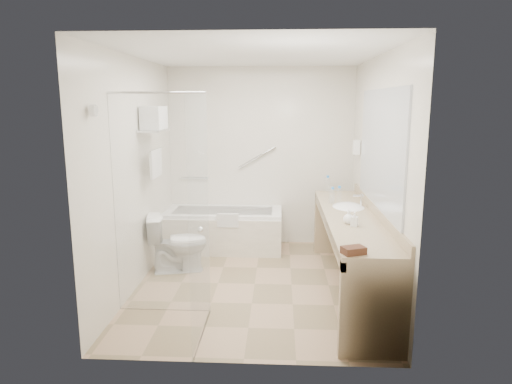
{
  "coord_description": "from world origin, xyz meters",
  "views": [
    {
      "loc": [
        0.27,
        -4.84,
        2.02
      ],
      "look_at": [
        0.0,
        0.3,
        1.0
      ],
      "focal_mm": 32.0,
      "sensor_mm": 36.0,
      "label": 1
    }
  ],
  "objects_px": {
    "bathtub": "(224,230)",
    "vanity_counter": "(350,234)",
    "water_bottle_left": "(328,185)",
    "amenity_basket": "(353,250)",
    "toilet": "(178,243)"
  },
  "relations": [
    {
      "from": "bathtub",
      "to": "vanity_counter",
      "type": "relative_size",
      "value": 0.59
    },
    {
      "from": "vanity_counter",
      "to": "amenity_basket",
      "type": "bearing_deg",
      "value": -97.78
    },
    {
      "from": "toilet",
      "to": "water_bottle_left",
      "type": "height_order",
      "value": "water_bottle_left"
    },
    {
      "from": "amenity_basket",
      "to": "water_bottle_left",
      "type": "relative_size",
      "value": 0.79
    },
    {
      "from": "amenity_basket",
      "to": "bathtub",
      "type": "bearing_deg",
      "value": 117.14
    },
    {
      "from": "bathtub",
      "to": "vanity_counter",
      "type": "bearing_deg",
      "value": -42.35
    },
    {
      "from": "bathtub",
      "to": "vanity_counter",
      "type": "distance_m",
      "value": 2.09
    },
    {
      "from": "vanity_counter",
      "to": "water_bottle_left",
      "type": "height_order",
      "value": "water_bottle_left"
    },
    {
      "from": "bathtub",
      "to": "water_bottle_left",
      "type": "relative_size",
      "value": 7.19
    },
    {
      "from": "water_bottle_left",
      "to": "toilet",
      "type": "bearing_deg",
      "value": -158.59
    },
    {
      "from": "water_bottle_left",
      "to": "bathtub",
      "type": "bearing_deg",
      "value": 174.33
    },
    {
      "from": "bathtub",
      "to": "amenity_basket",
      "type": "relative_size",
      "value": 9.1
    },
    {
      "from": "vanity_counter",
      "to": "water_bottle_left",
      "type": "bearing_deg",
      "value": 95.57
    },
    {
      "from": "bathtub",
      "to": "water_bottle_left",
      "type": "distance_m",
      "value": 1.56
    },
    {
      "from": "bathtub",
      "to": "toilet",
      "type": "relative_size",
      "value": 2.27
    }
  ]
}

